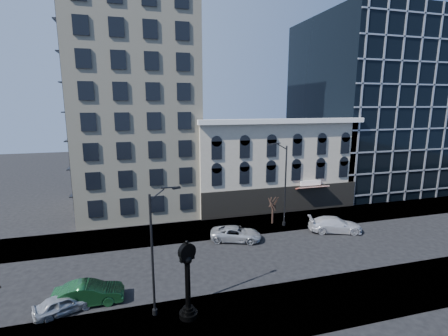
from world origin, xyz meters
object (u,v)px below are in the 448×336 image
object	(u,v)px
street_clock	(188,283)
car_near_b	(89,293)
street_lamp_near	(160,218)
car_near_a	(64,303)

from	to	relation	value
street_clock	car_near_b	size ratio (longest dim) A/B	1.13
car_near_b	street_clock	bearing A→B (deg)	-117.63
street_lamp_near	car_near_a	world-z (taller)	street_lamp_near
street_clock	car_near_a	size ratio (longest dim) A/B	1.42
street_lamp_near	car_near_b	size ratio (longest dim) A/B	1.84
street_clock	car_near_a	bearing A→B (deg)	135.57
car_near_a	street_lamp_near	bearing A→B (deg)	-126.54
car_near_a	car_near_b	bearing A→B (deg)	-88.76
street_clock	car_near_a	world-z (taller)	street_clock
car_near_b	car_near_a	bearing A→B (deg)	112.49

